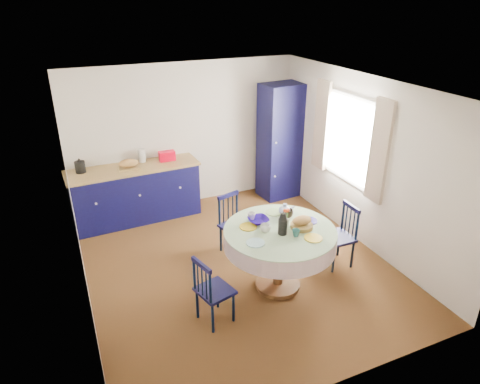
% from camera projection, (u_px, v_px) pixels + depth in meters
% --- Properties ---
extents(floor, '(4.50, 4.50, 0.00)m').
position_uv_depth(floor, '(237.00, 265.00, 6.06)').
color(floor, black).
rests_on(floor, ground).
extents(ceiling, '(4.50, 4.50, 0.00)m').
position_uv_depth(ceiling, '(237.00, 87.00, 5.00)').
color(ceiling, white).
rests_on(ceiling, wall_back).
extents(wall_back, '(4.00, 0.02, 2.50)m').
position_uv_depth(wall_back, '(186.00, 136.00, 7.40)').
color(wall_back, white).
rests_on(wall_back, floor).
extents(wall_left, '(0.02, 4.50, 2.50)m').
position_uv_depth(wall_left, '(74.00, 213.00, 4.80)').
color(wall_left, white).
rests_on(wall_left, floor).
extents(wall_right, '(0.02, 4.50, 2.50)m').
position_uv_depth(wall_right, '(362.00, 162.00, 6.26)').
color(wall_right, white).
rests_on(wall_right, floor).
extents(window, '(0.10, 1.74, 1.45)m').
position_uv_depth(window, '(349.00, 139.00, 6.37)').
color(window, white).
rests_on(window, wall_right).
extents(kitchen_counter, '(2.14, 0.75, 1.18)m').
position_uv_depth(kitchen_counter, '(136.00, 192.00, 7.12)').
color(kitchen_counter, black).
rests_on(kitchen_counter, floor).
extents(pantry_cabinet, '(0.78, 0.60, 2.09)m').
position_uv_depth(pantry_cabinet, '(281.00, 142.00, 7.76)').
color(pantry_cabinet, black).
rests_on(pantry_cabinet, floor).
extents(dining_table, '(1.40, 1.40, 1.13)m').
position_uv_depth(dining_table, '(280.00, 238.00, 5.33)').
color(dining_table, '#502B16').
rests_on(dining_table, floor).
extents(chair_left, '(0.45, 0.47, 0.86)m').
position_uv_depth(chair_left, '(212.00, 290.00, 4.85)').
color(chair_left, black).
rests_on(chair_left, floor).
extents(chair_far, '(0.48, 0.47, 0.89)m').
position_uv_depth(chair_far, '(234.00, 224.00, 6.22)').
color(chair_far, black).
rests_on(chair_far, floor).
extents(chair_right, '(0.39, 0.41, 0.90)m').
position_uv_depth(chair_right, '(340.00, 235.00, 5.92)').
color(chair_right, black).
rests_on(chair_right, floor).
extents(mug_a, '(0.12, 0.12, 0.10)m').
position_uv_depth(mug_a, '(265.00, 228.00, 5.21)').
color(mug_a, silver).
rests_on(mug_a, dining_table).
extents(mug_b, '(0.10, 0.10, 0.09)m').
position_uv_depth(mug_b, '(296.00, 233.00, 5.11)').
color(mug_b, '#347571').
rests_on(mug_b, dining_table).
extents(mug_c, '(0.14, 0.14, 0.11)m').
position_uv_depth(mug_c, '(288.00, 213.00, 5.55)').
color(mug_c, black).
rests_on(mug_c, dining_table).
extents(mug_d, '(0.11, 0.11, 0.10)m').
position_uv_depth(mug_d, '(252.00, 216.00, 5.48)').
color(mug_d, silver).
rests_on(mug_d, dining_table).
extents(cobalt_bowl, '(0.26, 0.26, 0.06)m').
position_uv_depth(cobalt_bowl, '(258.00, 220.00, 5.42)').
color(cobalt_bowl, '#170576').
rests_on(cobalt_bowl, dining_table).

